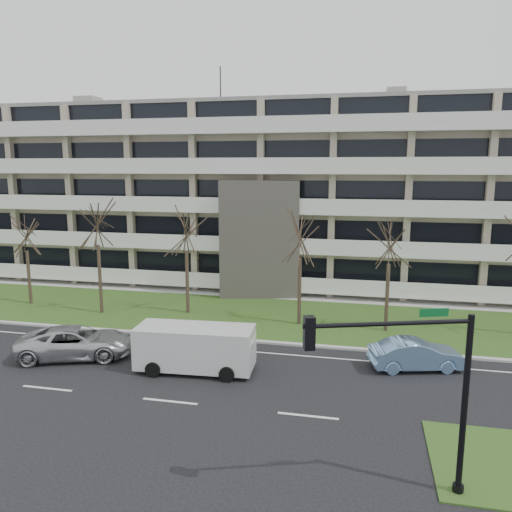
% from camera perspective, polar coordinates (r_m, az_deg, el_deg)
% --- Properties ---
extents(ground, '(160.00, 160.00, 0.00)m').
position_cam_1_polar(ground, '(22.84, -9.80, -16.06)').
color(ground, black).
rests_on(ground, ground).
extents(grass_verge, '(90.00, 10.00, 0.06)m').
position_cam_1_polar(grass_verge, '(34.37, -1.60, -6.75)').
color(grass_verge, '#2E4717').
rests_on(grass_verge, ground).
extents(curb, '(90.00, 0.35, 0.12)m').
position_cam_1_polar(curb, '(29.78, -3.95, -9.42)').
color(curb, '#B2B2AD').
rests_on(curb, ground).
extents(sidewalk, '(90.00, 2.00, 0.08)m').
position_cam_1_polar(sidewalk, '(39.52, 0.33, -4.47)').
color(sidewalk, '#B2B2AD').
rests_on(sidewalk, ground).
extents(lane_edge_line, '(90.00, 0.12, 0.01)m').
position_cam_1_polar(lane_edge_line, '(28.45, -4.80, -10.51)').
color(lane_edge_line, white).
rests_on(lane_edge_line, ground).
extents(apartment_building, '(60.50, 15.10, 18.75)m').
position_cam_1_polar(apartment_building, '(45.00, 2.15, 7.09)').
color(apartment_building, tan).
rests_on(apartment_building, ground).
extents(silver_pickup, '(6.48, 4.46, 1.64)m').
position_cam_1_polar(silver_pickup, '(28.62, -19.89, -9.24)').
color(silver_pickup, silver).
rests_on(silver_pickup, ground).
extents(blue_sedan, '(4.87, 2.76, 1.52)m').
position_cam_1_polar(blue_sedan, '(26.69, 17.81, -10.67)').
color(blue_sedan, '#7FACDD').
rests_on(blue_sedan, ground).
extents(white_van, '(5.94, 2.69, 2.25)m').
position_cam_1_polar(white_van, '(25.25, -6.81, -10.03)').
color(white_van, silver).
rests_on(white_van, ground).
extents(traffic_signal, '(4.95, 1.90, 6.01)m').
position_cam_1_polar(traffic_signal, '(15.83, 17.44, -13.19)').
color(traffic_signal, black).
rests_on(traffic_signal, ground).
extents(tree_1, '(3.57, 3.57, 7.15)m').
position_cam_1_polar(tree_1, '(39.71, -24.89, 2.75)').
color(tree_1, '#382B21').
rests_on(tree_1, ground).
extents(tree_2, '(4.29, 4.29, 8.59)m').
position_cam_1_polar(tree_2, '(35.24, -17.76, 4.23)').
color(tree_2, '#382B21').
rests_on(tree_2, ground).
extents(tree_3, '(3.89, 3.89, 7.78)m').
position_cam_1_polar(tree_3, '(34.00, -8.02, 3.34)').
color(tree_3, '#382B21').
rests_on(tree_3, ground).
extents(tree_4, '(3.88, 3.88, 7.76)m').
position_cam_1_polar(tree_4, '(31.29, 5.09, 2.78)').
color(tree_4, '#382B21').
rests_on(tree_4, ground).
extents(tree_5, '(3.78, 3.78, 7.56)m').
position_cam_1_polar(tree_5, '(30.89, 15.06, 2.09)').
color(tree_5, '#382B21').
rests_on(tree_5, ground).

